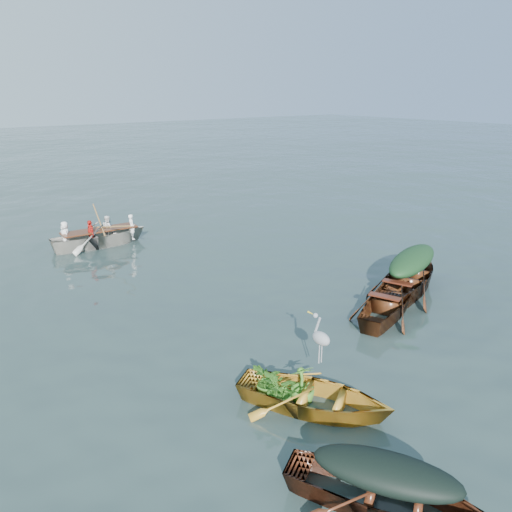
% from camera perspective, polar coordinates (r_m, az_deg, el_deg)
% --- Properties ---
extents(ground, '(140.00, 140.00, 0.00)m').
position_cam_1_polar(ground, '(11.99, 9.24, -7.32)').
color(ground, '#2D3F3C').
rests_on(ground, ground).
extents(yellow_dinghy, '(2.96, 3.58, 0.91)m').
position_cam_1_polar(yellow_dinghy, '(8.95, 6.56, -17.00)').
color(yellow_dinghy, orange).
rests_on(yellow_dinghy, ground).
extents(dark_covered_boat, '(2.88, 3.63, 0.85)m').
position_cam_1_polar(dark_covered_boat, '(7.48, 14.29, -26.13)').
color(dark_covered_boat, '#532213').
rests_on(dark_covered_boat, ground).
extents(green_tarp_boat, '(5.26, 3.17, 1.22)m').
position_cam_1_polar(green_tarp_boat, '(14.11, 17.10, -3.85)').
color(green_tarp_boat, '#462510').
rests_on(green_tarp_boat, ground).
extents(open_wooden_boat, '(4.46, 2.79, 0.99)m').
position_cam_1_polar(open_wooden_boat, '(12.70, 15.00, -6.22)').
color(open_wooden_boat, '#4F2B13').
rests_on(open_wooden_boat, ground).
extents(rowed_boat, '(4.63, 1.58, 1.11)m').
position_cam_1_polar(rowed_boat, '(18.11, -17.28, 1.09)').
color(rowed_boat, beige).
rests_on(rowed_boat, ground).
extents(dark_tarp_cover, '(1.58, 2.00, 0.40)m').
position_cam_1_polar(dark_tarp_cover, '(7.06, 14.73, -22.51)').
color(dark_tarp_cover, black).
rests_on(dark_tarp_cover, dark_covered_boat).
extents(green_tarp_cover, '(2.89, 1.74, 0.52)m').
position_cam_1_polar(green_tarp_cover, '(13.82, 17.44, -0.52)').
color(green_tarp_cover, '#173A1A').
rests_on(green_tarp_cover, green_tarp_boat).
extents(thwart_benches, '(2.28, 1.52, 0.04)m').
position_cam_1_polar(thwart_benches, '(12.50, 15.19, -4.07)').
color(thwart_benches, '#441B0F').
rests_on(thwart_benches, open_wooden_boat).
extents(heron, '(0.45, 0.49, 0.92)m').
position_cam_1_polar(heron, '(8.93, 7.41, -10.21)').
color(heron, '#9EA2A7').
rests_on(heron, yellow_dinghy).
extents(dinghy_weeds, '(1.07, 1.13, 0.60)m').
position_cam_1_polar(dinghy_weeds, '(8.69, 3.22, -12.17)').
color(dinghy_weeds, '#2E631A').
rests_on(dinghy_weeds, yellow_dinghy).
extents(rowers, '(3.26, 1.38, 0.76)m').
position_cam_1_polar(rowers, '(17.87, -17.57, 3.94)').
color(rowers, white).
rests_on(rowers, rowed_boat).
extents(oars, '(0.72, 2.62, 0.06)m').
position_cam_1_polar(oars, '(17.95, -17.46, 2.86)').
color(oars, olive).
rests_on(oars, rowed_boat).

